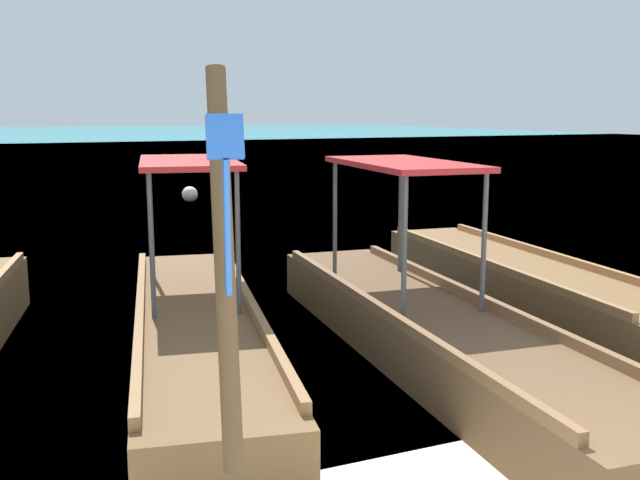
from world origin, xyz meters
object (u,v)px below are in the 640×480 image
(longtail_boat_green_ribbon, at_px, (523,279))
(mooring_buoy_near, at_px, (190,194))
(longtail_boat_red_ribbon, at_px, (434,330))
(longtail_boat_blue_ribbon, at_px, (197,327))

(longtail_boat_green_ribbon, distance_m, mooring_buoy_near, 12.38)
(longtail_boat_red_ribbon, bearing_deg, longtail_boat_green_ribbon, 35.23)
(mooring_buoy_near, bearing_deg, longtail_boat_blue_ribbon, -103.22)
(longtail_boat_blue_ribbon, bearing_deg, longtail_boat_red_ribbon, -27.04)
(longtail_boat_red_ribbon, height_order, longtail_boat_green_ribbon, longtail_boat_green_ribbon)
(longtail_boat_blue_ribbon, height_order, mooring_buoy_near, longtail_boat_blue_ribbon)
(longtail_boat_blue_ribbon, xyz_separation_m, longtail_boat_green_ribbon, (4.74, 0.71, -0.08))
(longtail_boat_blue_ribbon, bearing_deg, mooring_buoy_near, 76.78)
(longtail_boat_red_ribbon, bearing_deg, mooring_buoy_near, 86.41)
(longtail_boat_blue_ribbon, relative_size, longtail_boat_green_ribbon, 1.00)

